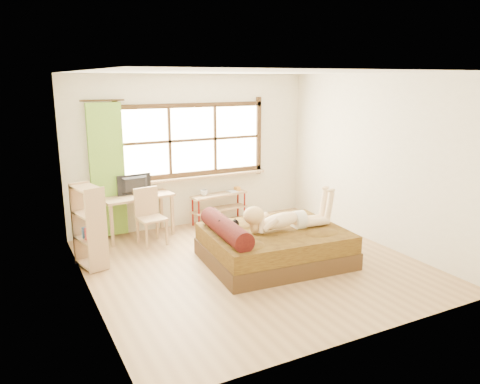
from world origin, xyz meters
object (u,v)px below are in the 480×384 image
bed (272,245)px  chair (149,213)px  pipe_shelf (220,201)px  bookshelf (89,226)px  desk (137,201)px  woman (286,209)px  kitten (227,227)px

bed → chair: chair is taller
chair → pipe_shelf: (1.48, 0.49, -0.10)m
pipe_shelf → bookshelf: bearing=-164.7°
bookshelf → chair: bearing=15.9°
desk → woman: bearing=-59.3°
desk → pipe_shelf: bearing=-3.2°
bed → woman: (0.20, -0.05, 0.52)m
kitten → chair: chair is taller
kitten → chair: size_ratio=0.32×
chair → pipe_shelf: bearing=10.6°
bed → pipe_shelf: bed is taller
woman → desk: size_ratio=1.13×
woman → bookshelf: 2.79m
bed → chair: size_ratio=2.28×
desk → pipe_shelf: desk is taller
chair → kitten: bearing=-74.2°
chair → bookshelf: bearing=-157.2°
chair → desk: bearing=96.0°
chair → bed: bearing=-58.3°
pipe_shelf → kitten: bearing=-120.4°
chair → bookshelf: 1.21m
kitten → bookshelf: size_ratio=0.25×
woman → pipe_shelf: woman is taller
kitten → chair: 1.67m
kitten → chair: bearing=117.5°
pipe_shelf → bookshelf: bookshelf is taller
kitten → bookshelf: 1.93m
woman → bookshelf: size_ratio=1.16×
woman → chair: bearing=136.5°
bed → kitten: size_ratio=7.03×
bed → woman: size_ratio=1.51×
woman → kitten: size_ratio=4.67×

